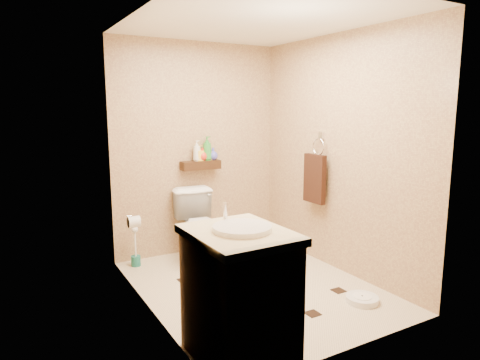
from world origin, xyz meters
TOP-DOWN VIEW (x-y plane):
  - ground at (0.00, 0.00)m, footprint 2.50×2.50m
  - wall_back at (0.00, 1.25)m, footprint 2.00×0.04m
  - wall_front at (0.00, -1.25)m, footprint 2.00×0.04m
  - wall_left at (-1.00, 0.00)m, footprint 0.04×2.50m
  - wall_right at (1.00, 0.00)m, footprint 0.04×2.50m
  - ceiling at (0.00, 0.00)m, footprint 2.00×2.50m
  - wall_shelf at (0.00, 1.17)m, footprint 0.46×0.14m
  - floor_accents at (0.05, -0.03)m, footprint 1.26×1.42m
  - toilet at (-0.16, 0.83)m, footprint 0.51×0.81m
  - vanity at (-0.70, -0.95)m, footprint 0.61×0.74m
  - bathroom_scale at (0.64, -0.76)m, footprint 0.30×0.30m
  - toilet_brush at (-0.82, 1.07)m, footprint 0.10×0.10m
  - towel_ring at (0.91, 0.25)m, footprint 0.12×0.30m
  - toilet_paper at (-0.94, 0.65)m, footprint 0.12×0.11m
  - bottle_a at (-0.05, 1.17)m, footprint 0.10×0.10m
  - bottle_b at (-0.01, 1.17)m, footprint 0.09×0.09m
  - bottle_c at (0.02, 1.17)m, footprint 0.14×0.14m
  - bottle_d at (0.08, 1.17)m, footprint 0.12×0.12m
  - bottle_e at (0.10, 1.17)m, footprint 0.08×0.08m
  - bottle_f at (0.16, 1.17)m, footprint 0.15×0.15m

SIDE VIEW (x-z plane):
  - ground at x=0.00m, z-range 0.00..0.00m
  - floor_accents at x=0.05m, z-range 0.00..0.01m
  - bathroom_scale at x=0.64m, z-range 0.00..0.06m
  - toilet_brush at x=-0.82m, z-range -0.07..0.37m
  - toilet at x=-0.16m, z-range 0.00..0.78m
  - vanity at x=-0.70m, z-range -0.06..0.97m
  - toilet_paper at x=-0.94m, z-range 0.54..0.66m
  - towel_ring at x=0.91m, z-range 0.57..1.33m
  - wall_shelf at x=0.00m, z-range 0.97..1.07m
  - bottle_f at x=0.16m, z-range 1.07..1.21m
  - bottle_e at x=0.10m, z-range 1.07..1.21m
  - bottle_c at x=0.02m, z-range 1.07..1.22m
  - bottle_b at x=-0.01m, z-range 1.07..1.25m
  - bottle_a at x=-0.05m, z-range 1.07..1.30m
  - wall_back at x=0.00m, z-range 0.00..2.40m
  - wall_front at x=0.00m, z-range 0.00..2.40m
  - wall_left at x=-1.00m, z-range 0.00..2.40m
  - wall_right at x=1.00m, z-range 0.00..2.40m
  - bottle_d at x=0.08m, z-range 1.07..1.35m
  - ceiling at x=0.00m, z-range 2.39..2.41m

